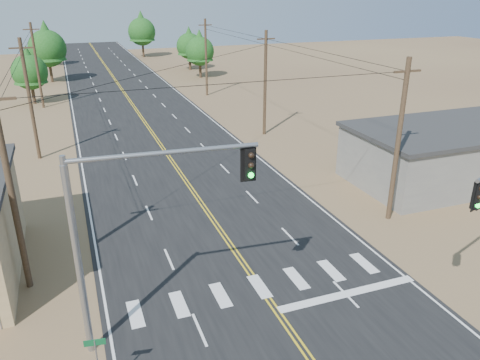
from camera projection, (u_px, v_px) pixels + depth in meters
name	position (u px, v px, depth m)	size (l,w,h in m)	color
road	(165.00, 151.00, 41.89)	(15.00, 200.00, 0.02)	black
building_right	(452.00, 154.00, 35.12)	(15.00, 8.00, 4.00)	gray
utility_pole_left_near	(11.00, 190.00, 20.94)	(1.80, 0.30, 10.00)	#4C3826
utility_pole_left_mid	(30.00, 99.00, 38.31)	(1.80, 0.30, 10.00)	#4C3826
utility_pole_left_far	(37.00, 65.00, 55.67)	(1.80, 0.30, 10.00)	#4C3826
utility_pole_right_near	(398.00, 141.00, 27.72)	(1.80, 0.30, 10.00)	#4C3826
utility_pole_right_mid	(265.00, 83.00, 45.09)	(1.80, 0.30, 10.00)	#4C3826
utility_pole_right_far	(206.00, 57.00, 62.45)	(1.80, 0.30, 10.00)	#4C3826
signal_mast_left	(131.00, 219.00, 17.22)	(7.04, 0.95, 8.26)	gray
street_sign	(97.00, 358.00, 16.11)	(0.72, 0.14, 2.45)	gray
tree_left_near	(29.00, 68.00, 57.94)	(4.33, 4.33, 7.21)	#3F2D1E
tree_left_mid	(47.00, 45.00, 71.37)	(5.59, 5.59, 9.32)	#3F2D1E
tree_left_far	(48.00, 43.00, 88.12)	(4.11, 4.11, 6.84)	#3F2D1E
tree_right_near	(200.00, 48.00, 75.58)	(4.62, 4.62, 7.69)	#3F2D1E
tree_right_mid	(189.00, 43.00, 83.15)	(4.54, 4.54, 7.57)	#3F2D1E
tree_right_far	(142.00, 29.00, 98.76)	(5.72, 5.72, 9.54)	#3F2D1E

